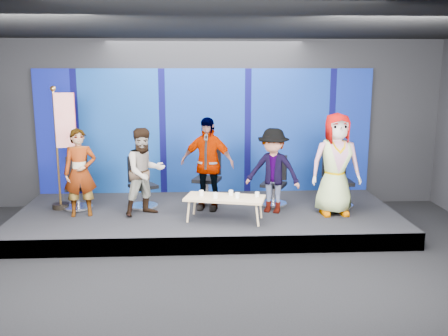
{
  "coord_description": "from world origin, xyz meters",
  "views": [
    {
      "loc": [
        -0.15,
        -6.49,
        2.95
      ],
      "look_at": [
        0.31,
        2.4,
        1.13
      ],
      "focal_mm": 40.0,
      "sensor_mm": 36.0,
      "label": 1
    }
  ],
  "objects_px": {
    "coffee_table": "(225,199)",
    "flag_stand": "(63,145)",
    "panelist_c": "(207,164)",
    "panelist_d": "(273,171)",
    "chair_e": "(336,187)",
    "mug_c": "(231,193)",
    "panelist_a": "(80,173)",
    "mug_a": "(201,193)",
    "panelist_b": "(145,172)",
    "panelist_e": "(336,164)",
    "chair_a": "(78,192)",
    "chair_c": "(208,184)",
    "chair_b": "(142,191)",
    "mug_e": "(257,194)",
    "mug_b": "(215,195)",
    "chair_d": "(274,189)",
    "mug_d": "(237,195)"
  },
  "relations": [
    {
      "from": "mug_e",
      "to": "panelist_b",
      "type": "bearing_deg",
      "value": 167.2
    },
    {
      "from": "mug_c",
      "to": "chair_a",
      "type": "bearing_deg",
      "value": 164.39
    },
    {
      "from": "chair_e",
      "to": "mug_a",
      "type": "bearing_deg",
      "value": -167.53
    },
    {
      "from": "panelist_c",
      "to": "flag_stand",
      "type": "relative_size",
      "value": 0.76
    },
    {
      "from": "mug_b",
      "to": "mug_d",
      "type": "xyz_separation_m",
      "value": [
        0.38,
        -0.01,
        -0.0
      ]
    },
    {
      "from": "chair_b",
      "to": "coffee_table",
      "type": "bearing_deg",
      "value": -62.02
    },
    {
      "from": "panelist_c",
      "to": "chair_d",
      "type": "relative_size",
      "value": 1.81
    },
    {
      "from": "panelist_c",
      "to": "mug_a",
      "type": "xyz_separation_m",
      "value": [
        -0.11,
        -0.62,
        -0.4
      ]
    },
    {
      "from": "panelist_c",
      "to": "chair_d",
      "type": "bearing_deg",
      "value": 27.08
    },
    {
      "from": "panelist_a",
      "to": "mug_b",
      "type": "xyz_separation_m",
      "value": [
        2.39,
        -0.51,
        -0.32
      ]
    },
    {
      "from": "mug_b",
      "to": "mug_c",
      "type": "bearing_deg",
      "value": 32.75
    },
    {
      "from": "panelist_c",
      "to": "mug_b",
      "type": "height_order",
      "value": "panelist_c"
    },
    {
      "from": "panelist_e",
      "to": "chair_a",
      "type": "bearing_deg",
      "value": 170.88
    },
    {
      "from": "chair_d",
      "to": "panelist_b",
      "type": "bearing_deg",
      "value": -144.1
    },
    {
      "from": "chair_e",
      "to": "mug_b",
      "type": "bearing_deg",
      "value": -161.98
    },
    {
      "from": "chair_a",
      "to": "panelist_d",
      "type": "height_order",
      "value": "panelist_d"
    },
    {
      "from": "chair_e",
      "to": "mug_a",
      "type": "height_order",
      "value": "chair_e"
    },
    {
      "from": "chair_a",
      "to": "chair_c",
      "type": "relative_size",
      "value": 0.91
    },
    {
      "from": "panelist_c",
      "to": "panelist_e",
      "type": "relative_size",
      "value": 0.94
    },
    {
      "from": "panelist_a",
      "to": "mug_a",
      "type": "bearing_deg",
      "value": -19.21
    },
    {
      "from": "chair_c",
      "to": "chair_e",
      "type": "relative_size",
      "value": 0.94
    },
    {
      "from": "chair_c",
      "to": "panelist_a",
      "type": "bearing_deg",
      "value": -143.07
    },
    {
      "from": "panelist_b",
      "to": "mug_c",
      "type": "height_order",
      "value": "panelist_b"
    },
    {
      "from": "chair_a",
      "to": "mug_e",
      "type": "distance_m",
      "value": 3.43
    },
    {
      "from": "mug_b",
      "to": "mug_e",
      "type": "bearing_deg",
      "value": 4.11
    },
    {
      "from": "chair_c",
      "to": "mug_d",
      "type": "xyz_separation_m",
      "value": [
        0.48,
        -1.33,
        0.12
      ]
    },
    {
      "from": "chair_a",
      "to": "chair_b",
      "type": "relative_size",
      "value": 1.0
    },
    {
      "from": "panelist_e",
      "to": "mug_c",
      "type": "bearing_deg",
      "value": -176.13
    },
    {
      "from": "panelist_c",
      "to": "panelist_d",
      "type": "bearing_deg",
      "value": 4.83
    },
    {
      "from": "chair_e",
      "to": "mug_c",
      "type": "bearing_deg",
      "value": -163.93
    },
    {
      "from": "panelist_b",
      "to": "chair_e",
      "type": "height_order",
      "value": "panelist_b"
    },
    {
      "from": "panelist_d",
      "to": "coffee_table",
      "type": "height_order",
      "value": "panelist_d"
    },
    {
      "from": "chair_a",
      "to": "panelist_b",
      "type": "distance_m",
      "value": 1.48
    },
    {
      "from": "coffee_table",
      "to": "flag_stand",
      "type": "xyz_separation_m",
      "value": [
        -2.95,
        0.88,
        0.83
      ]
    },
    {
      "from": "panelist_b",
      "to": "chair_c",
      "type": "relative_size",
      "value": 1.47
    },
    {
      "from": "chair_a",
      "to": "chair_e",
      "type": "distance_m",
      "value": 4.91
    },
    {
      "from": "panelist_a",
      "to": "panelist_b",
      "type": "relative_size",
      "value": 1.0
    },
    {
      "from": "chair_b",
      "to": "mug_a",
      "type": "xyz_separation_m",
      "value": [
        1.12,
        -0.8,
        0.15
      ]
    },
    {
      "from": "mug_a",
      "to": "mug_c",
      "type": "distance_m",
      "value": 0.52
    },
    {
      "from": "coffee_table",
      "to": "mug_c",
      "type": "distance_m",
      "value": 0.17
    },
    {
      "from": "panelist_e",
      "to": "mug_d",
      "type": "bearing_deg",
      "value": -169.84
    },
    {
      "from": "panelist_d",
      "to": "mug_b",
      "type": "bearing_deg",
      "value": -129.56
    },
    {
      "from": "panelist_c",
      "to": "panelist_d",
      "type": "height_order",
      "value": "panelist_c"
    },
    {
      "from": "chair_c",
      "to": "mug_c",
      "type": "bearing_deg",
      "value": -53.73
    },
    {
      "from": "panelist_b",
      "to": "mug_b",
      "type": "bearing_deg",
      "value": -53.14
    },
    {
      "from": "panelist_c",
      "to": "panelist_a",
      "type": "bearing_deg",
      "value": -154.92
    },
    {
      "from": "panelist_e",
      "to": "mug_b",
      "type": "relative_size",
      "value": 18.76
    },
    {
      "from": "panelist_b",
      "to": "coffee_table",
      "type": "xyz_separation_m",
      "value": [
        1.41,
        -0.42,
        -0.4
      ]
    },
    {
      "from": "panelist_c",
      "to": "chair_e",
      "type": "xyz_separation_m",
      "value": [
        2.47,
        0.04,
        -0.49
      ]
    },
    {
      "from": "chair_b",
      "to": "mug_e",
      "type": "xyz_separation_m",
      "value": [
        2.09,
        -0.93,
        0.14
      ]
    }
  ]
}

